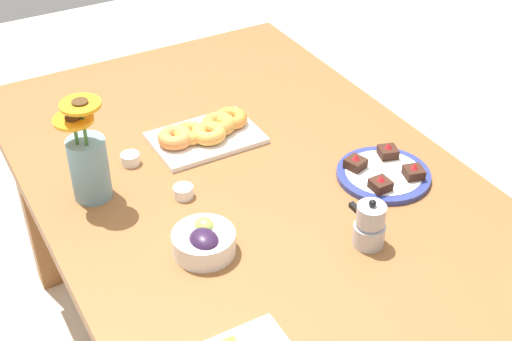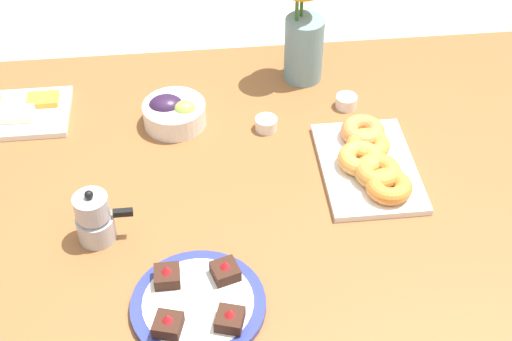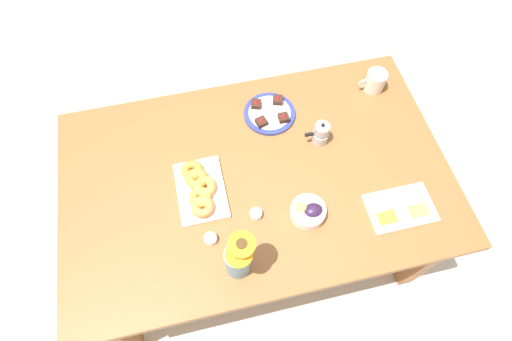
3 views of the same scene
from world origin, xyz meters
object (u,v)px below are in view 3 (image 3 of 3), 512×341
object	(u,v)px
grape_bowl	(308,211)
moka_pot	(321,133)
croissant_platter	(200,189)
dining_table	(256,184)
jam_cup_berry	(211,239)
cheese_platter	(400,208)
jam_cup_honey	(256,214)
coffee_mug	(375,81)
dessert_plate	(270,113)
flower_vase	(238,260)

from	to	relation	value
grape_bowl	moka_pot	size ratio (longest dim) A/B	1.15
croissant_platter	dining_table	bearing A→B (deg)	-174.87
jam_cup_berry	moka_pot	distance (m)	0.64
cheese_platter	jam_cup_honey	size ratio (longest dim) A/B	5.42
dining_table	croissant_platter	xyz separation A→B (m)	(0.24, 0.02, 0.11)
coffee_mug	cheese_platter	distance (m)	0.62
dessert_plate	moka_pot	xyz separation A→B (m)	(-0.18, 0.18, 0.04)
cheese_platter	jam_cup_berry	bearing A→B (deg)	-3.38
grape_bowl	cheese_platter	distance (m)	0.37
dining_table	dessert_plate	bearing A→B (deg)	-114.26
croissant_platter	moka_pot	distance (m)	0.56
dining_table	flower_vase	world-z (taller)	flower_vase
jam_cup_berry	cheese_platter	bearing A→B (deg)	176.62
cheese_platter	dessert_plate	world-z (taller)	dessert_plate
jam_cup_honey	dining_table	bearing A→B (deg)	-103.25
grape_bowl	croissant_platter	world-z (taller)	grape_bowl
grape_bowl	dessert_plate	world-z (taller)	grape_bowl
cheese_platter	moka_pot	size ratio (longest dim) A/B	2.18
grape_bowl	moka_pot	world-z (taller)	moka_pot
cheese_platter	jam_cup_honey	world-z (taller)	cheese_platter
grape_bowl	dessert_plate	xyz separation A→B (m)	(0.03, -0.50, -0.02)
cheese_platter	flower_vase	size ratio (longest dim) A/B	0.97
coffee_mug	jam_cup_honey	size ratio (longest dim) A/B	2.65
dining_table	grape_bowl	size ratio (longest dim) A/B	11.69
flower_vase	grape_bowl	bearing A→B (deg)	-154.86
coffee_mug	dessert_plate	world-z (taller)	coffee_mug
jam_cup_berry	flower_vase	world-z (taller)	flower_vase
jam_cup_honey	moka_pot	distance (m)	0.45
grape_bowl	croissant_platter	xyz separation A→B (m)	(0.39, -0.19, -0.01)
cheese_platter	jam_cup_honey	distance (m)	0.57
jam_cup_berry	moka_pot	world-z (taller)	moka_pot
dessert_plate	moka_pot	distance (m)	0.25
dessert_plate	dining_table	bearing A→B (deg)	65.74
jam_cup_berry	dessert_plate	distance (m)	0.63
grape_bowl	croissant_platter	bearing A→B (deg)	-26.32
grape_bowl	jam_cup_honey	distance (m)	0.20
coffee_mug	croissant_platter	size ratio (longest dim) A/B	0.43
cheese_platter	jam_cup_honey	xyz separation A→B (m)	(0.56, -0.10, 0.01)
coffee_mug	moka_pot	xyz separation A→B (m)	(0.33, 0.22, 0.00)
moka_pot	coffee_mug	bearing A→B (deg)	-146.27
jam_cup_honey	moka_pot	world-z (taller)	moka_pot
jam_cup_honey	dessert_plate	bearing A→B (deg)	-110.27
grape_bowl	jam_cup_honey	size ratio (longest dim) A/B	2.85
cheese_platter	flower_vase	world-z (taller)	flower_vase
moka_pot	flower_vase	bearing A→B (deg)	45.70
coffee_mug	jam_cup_honey	world-z (taller)	coffee_mug
croissant_platter	jam_cup_berry	bearing A→B (deg)	91.43
jam_cup_honey	flower_vase	xyz separation A→B (m)	(0.11, 0.18, 0.08)
coffee_mug	croissant_platter	world-z (taller)	coffee_mug
grape_bowl	jam_cup_honey	world-z (taller)	grape_bowl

